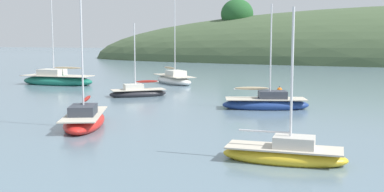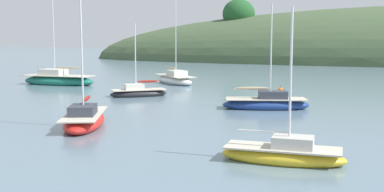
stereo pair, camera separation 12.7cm
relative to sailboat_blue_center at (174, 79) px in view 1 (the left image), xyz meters
The scene contains 7 objects.
sailboat_blue_center is the anchor object (origin of this frame).
sailboat_cream_ketch 24.01m from the sailboat_blue_center, 78.62° to the right, with size 4.04×5.91×7.22m.
sailboat_navy_dinghy 18.68m from the sailboat_blue_center, 48.95° to the right, with size 5.89×3.52×6.89m.
sailboat_grey_yawl 11.57m from the sailboat_blue_center, 153.25° to the right, with size 7.75×2.91×10.36m.
sailboat_teal_outer 11.12m from the sailboat_blue_center, 82.39° to the right, with size 4.49×4.09×5.86m.
sailboat_red_portside 31.22m from the sailboat_blue_center, 60.09° to the right, with size 4.63×1.77×5.79m.
mooring_buoy_inner 11.90m from the sailboat_blue_center, 17.63° to the right, with size 0.44×0.44×0.54m.
Camera 1 is at (9.39, -5.49, 4.50)m, focal length 44.14 mm.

